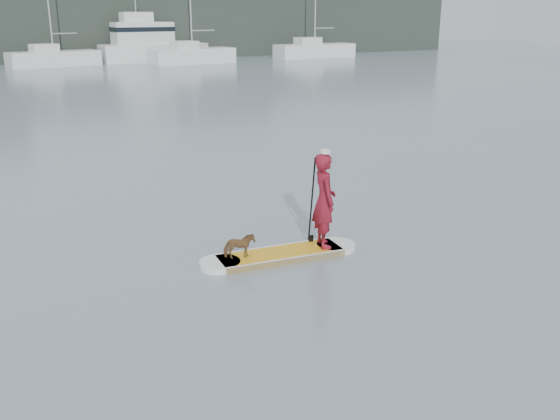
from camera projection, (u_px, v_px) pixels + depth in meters
name	position (u px, v px, depth m)	size (l,w,h in m)	color
ground	(359.00, 210.00, 15.39)	(140.00, 140.00, 0.00)	slate
paddleboard	(280.00, 255.00, 12.43)	(3.29, 0.99, 0.12)	gold
paddler	(324.00, 200.00, 12.46)	(0.70, 0.46, 1.93)	maroon
white_cap	(325.00, 151.00, 12.15)	(0.22, 0.22, 0.07)	silver
dog	(239.00, 246.00, 12.02)	(0.27, 0.59, 0.50)	#51391B
paddle	(312.00, 211.00, 12.76)	(0.10, 0.30, 2.00)	black
sailboat_d	(53.00, 57.00, 54.04)	(8.03, 3.88, 11.35)	silver
sailboat_e	(192.00, 55.00, 56.82)	(8.01, 3.45, 11.25)	silver
sailboat_f	(314.00, 49.00, 64.09)	(8.67, 3.00, 12.80)	silver
motor_yacht_a	(149.00, 43.00, 58.92)	(10.08, 3.52, 5.97)	silver
shore_mass	(51.00, 29.00, 59.51)	(90.00, 6.00, 6.00)	#202822
shore_building_east	(222.00, 17.00, 67.77)	(10.00, 4.00, 8.00)	#202822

